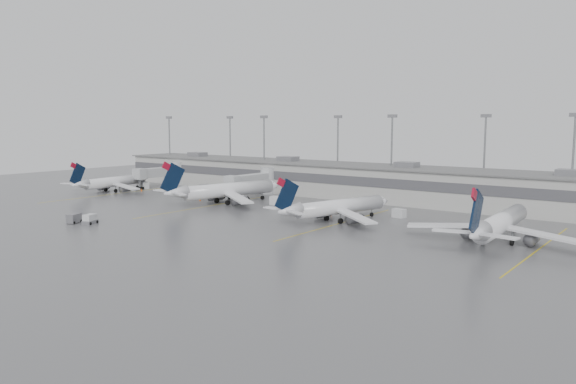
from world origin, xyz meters
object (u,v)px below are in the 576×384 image
Objects in this scene: jet_far_right at (499,223)px; baggage_tug at (90,220)px; jet_mid_right at (335,207)px; jet_mid_left at (224,190)px; jet_far_left at (112,182)px.

jet_far_right is 9.65× the size of baggage_tug.
jet_mid_left is at bearing -172.52° from jet_mid_right.
jet_mid_left reaches higher than jet_mid_right.
jet_mid_right is at bearing 19.32° from baggage_tug.
jet_far_right is (102.93, -3.35, 0.40)m from jet_far_left.
jet_far_right is (30.31, -0.63, 0.28)m from jet_mid_right.
jet_mid_left reaches higher than baggage_tug.
jet_mid_right is (33.02, -4.60, -0.38)m from jet_mid_left.
baggage_tug is at bearing -80.87° from jet_mid_left.
jet_far_right is at bearing -8.99° from jet_far_left.
jet_far_left reaches higher than baggage_tug.
jet_mid_right is 8.60× the size of baggage_tug.
jet_mid_left is at bearing 172.83° from jet_far_right.
jet_mid_left is 1.02× the size of jet_far_right.
jet_mid_left is 63.55m from jet_far_right.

